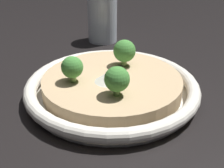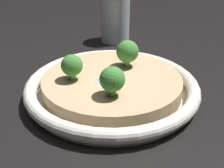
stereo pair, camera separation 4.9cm
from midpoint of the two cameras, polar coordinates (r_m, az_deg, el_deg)
name	(u,v)px [view 1 (the left image)]	position (r m, az deg, el deg)	size (l,w,h in m)	color
ground_plane	(112,95)	(0.50, -2.80, -2.35)	(6.00, 6.00, 0.00)	black
risotto_bowl	(112,86)	(0.49, -2.85, -0.50)	(0.30, 0.30, 0.04)	silver
cheese_sprinkle	(106,77)	(0.46, -4.26, 1.40)	(0.04, 0.04, 0.02)	white
broccoli_back	(123,51)	(0.51, -0.44, 6.68)	(0.04, 0.04, 0.05)	#84A856
broccoli_front	(117,80)	(0.41, -2.35, 0.83)	(0.04, 0.04, 0.05)	#668E47
broccoli_front_left	(72,68)	(0.46, -11.09, 3.22)	(0.04, 0.04, 0.04)	#84A856
drinking_glass	(102,19)	(0.75, -3.89, 12.98)	(0.08, 0.08, 0.12)	silver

